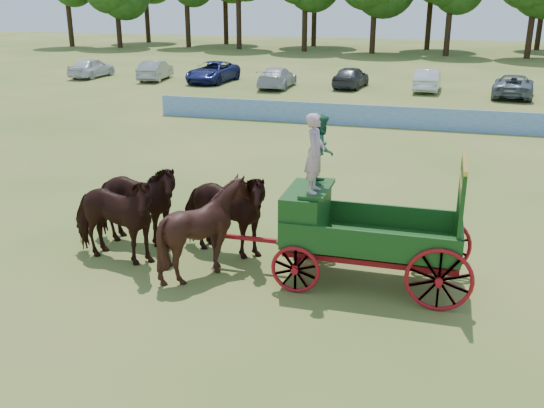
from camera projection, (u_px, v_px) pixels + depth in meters
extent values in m
plane|color=olive|center=(404.00, 306.00, 12.70)|extent=(160.00, 160.00, 0.00)
imported|color=black|center=(112.00, 219.00, 14.45)|extent=(2.78, 1.53, 2.24)
imported|color=black|center=(134.00, 204.00, 15.45)|extent=(2.66, 1.24, 2.24)
imported|color=black|center=(206.00, 228.00, 13.84)|extent=(2.39, 2.23, 2.24)
imported|color=black|center=(223.00, 213.00, 14.84)|extent=(2.83, 1.69, 2.24)
cube|color=#A5101A|center=(305.00, 251.00, 13.95)|extent=(0.12, 2.00, 0.12)
cube|color=#A5101A|center=(439.00, 265.00, 13.19)|extent=(0.12, 2.00, 0.12)
cube|color=#A5101A|center=(367.00, 263.00, 13.03)|extent=(3.80, 0.10, 0.12)
cube|color=#A5101A|center=(373.00, 244.00, 14.03)|extent=(3.80, 0.10, 0.12)
cube|color=#A5101A|center=(268.00, 240.00, 14.13)|extent=(2.80, 0.09, 0.09)
cube|color=#184316|center=(371.00, 241.00, 13.44)|extent=(3.80, 1.80, 0.10)
cube|color=#184316|center=(367.00, 244.00, 12.54)|extent=(3.80, 0.06, 0.55)
cube|color=#184316|center=(376.00, 215.00, 14.14)|extent=(3.80, 0.06, 0.55)
cube|color=#184316|center=(461.00, 238.00, 12.86)|extent=(0.06, 1.80, 0.55)
cube|color=#184316|center=(306.00, 212.00, 13.64)|extent=(0.85, 1.70, 1.05)
cube|color=#184316|center=(317.00, 189.00, 13.39)|extent=(0.55, 1.50, 0.08)
cube|color=#184316|center=(289.00, 219.00, 13.80)|extent=(0.10, 1.60, 0.65)
cube|color=#184316|center=(297.00, 232.00, 13.85)|extent=(0.55, 1.60, 0.06)
cube|color=#184316|center=(461.00, 222.00, 11.94)|extent=(0.08, 0.08, 1.80)
cube|color=#184316|center=(460.00, 197.00, 13.39)|extent=(0.08, 0.08, 1.80)
cube|color=#184316|center=(463.00, 181.00, 12.47)|extent=(0.07, 1.75, 0.75)
cube|color=gold|center=(465.00, 162.00, 12.34)|extent=(0.08, 1.80, 0.09)
cube|color=gold|center=(461.00, 181.00, 12.48)|extent=(0.02, 1.30, 0.12)
torus|color=#A5101A|center=(295.00, 270.00, 13.10)|extent=(1.09, 0.09, 1.09)
torus|color=#A5101A|center=(313.00, 237.00, 14.83)|extent=(1.09, 0.09, 1.09)
torus|color=#A5101A|center=(439.00, 280.00, 12.29)|extent=(1.39, 0.09, 1.39)
torus|color=#A5101A|center=(440.00, 245.00, 14.02)|extent=(1.39, 0.09, 1.39)
imported|color=#C395A8|center=(315.00, 153.00, 12.77)|extent=(0.41, 0.62, 1.70)
imported|color=#235D3A|center=(321.00, 149.00, 13.43)|extent=(0.59, 0.75, 1.55)
cube|color=#2162B3|center=(410.00, 118.00, 29.14)|extent=(26.00, 0.08, 1.05)
imported|color=silver|center=(91.00, 67.00, 46.91)|extent=(1.94, 4.54, 1.53)
imported|color=gray|center=(155.00, 70.00, 45.43)|extent=(2.11, 4.56, 1.45)
imported|color=navy|center=(213.00, 72.00, 44.33)|extent=(2.84, 5.51, 1.49)
imported|color=silver|center=(277.00, 77.00, 41.80)|extent=(2.03, 4.86, 1.40)
imported|color=#333338|center=(351.00, 77.00, 41.76)|extent=(2.27, 4.52, 1.48)
imported|color=silver|center=(428.00, 80.00, 40.33)|extent=(1.74, 4.51, 1.47)
imported|color=slate|center=(513.00, 86.00, 38.00)|extent=(2.92, 5.32, 1.41)
cylinder|color=#382314|center=(70.00, 26.00, 73.67)|extent=(0.60, 0.60, 4.93)
cylinder|color=#382314|center=(119.00, 29.00, 72.09)|extent=(0.60, 0.60, 4.26)
cylinder|color=#382314|center=(188.00, 26.00, 72.86)|extent=(0.60, 0.60, 4.93)
cylinder|color=#382314|center=(239.00, 24.00, 70.23)|extent=(0.60, 0.60, 5.64)
cylinder|color=#382314|center=(305.00, 28.00, 67.37)|extent=(0.60, 0.60, 4.96)
cylinder|color=#382314|center=(373.00, 30.00, 65.14)|extent=(0.60, 0.60, 4.83)
cylinder|color=#382314|center=(448.00, 33.00, 62.55)|extent=(0.60, 0.60, 4.61)
cylinder|color=#382314|center=(530.00, 33.00, 59.94)|extent=(0.60, 0.60, 4.92)
cylinder|color=#382314|center=(147.00, 21.00, 79.93)|extent=(0.60, 0.60, 5.46)
cylinder|color=#382314|center=(226.00, 22.00, 77.06)|extent=(0.60, 0.60, 5.54)
cylinder|color=#382314|center=(314.00, 21.00, 73.87)|extent=(0.60, 0.60, 5.86)
cylinder|color=#382314|center=(429.00, 25.00, 69.59)|extent=(0.60, 0.60, 5.57)
cylinder|color=#382314|center=(539.00, 27.00, 69.09)|extent=(0.60, 0.60, 5.00)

